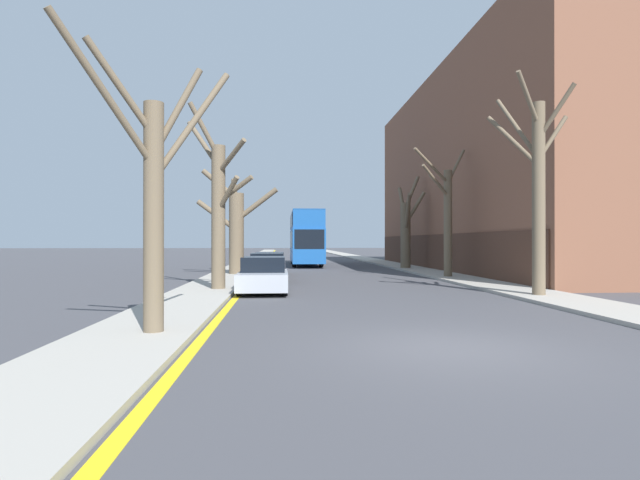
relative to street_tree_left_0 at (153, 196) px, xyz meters
name	(u,v)px	position (x,y,z in m)	size (l,w,h in m)	color
ground_plane	(450,349)	(5.82, -1.52, -2.95)	(300.00, 300.00, 0.00)	#424247
sidewalk_left	(256,258)	(-0.37, 48.48, -2.89)	(2.46, 120.00, 0.12)	#A39E93
sidewalk_right	(360,258)	(12.01, 48.48, -2.89)	(2.46, 120.00, 0.12)	#A39E93
building_facade_right	(499,173)	(18.23, 24.00, 3.99)	(10.08, 32.09, 13.92)	brown
kerb_line_stripe	(268,259)	(1.04, 48.48, -2.95)	(0.24, 120.00, 0.01)	yellow
street_tree_left_0	(153,196)	(0.00, 0.00, 0.00)	(2.87, 3.23, 6.05)	brown
street_tree_left_1	(218,208)	(0.13, 9.62, 0.41)	(2.95, 2.73, 7.46)	brown
street_tree_left_2	(236,227)	(-0.06, 19.09, -0.08)	(4.87, 2.63, 6.30)	brown
street_tree_right_0	(537,186)	(11.74, 6.46, 1.01)	(2.80, 3.58, 7.79)	brown
street_tree_right_1	(447,215)	(11.64, 15.94, 0.49)	(3.63, 3.37, 7.24)	brown
street_tree_right_2	(406,229)	(11.60, 24.63, -0.04)	(1.82, 3.92, 6.82)	brown
double_decker_bus	(306,236)	(4.68, 31.71, -0.43)	(2.48, 11.69, 4.45)	#19519E
parked_car_0	(263,276)	(1.96, 9.08, -2.29)	(1.89, 4.04, 1.40)	#9EA3AD
parked_car_1	(267,269)	(1.96, 14.05, -2.28)	(1.78, 3.91, 1.43)	black
parked_car_2	(270,264)	(1.96, 19.11, -2.30)	(1.86, 4.20, 1.38)	black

